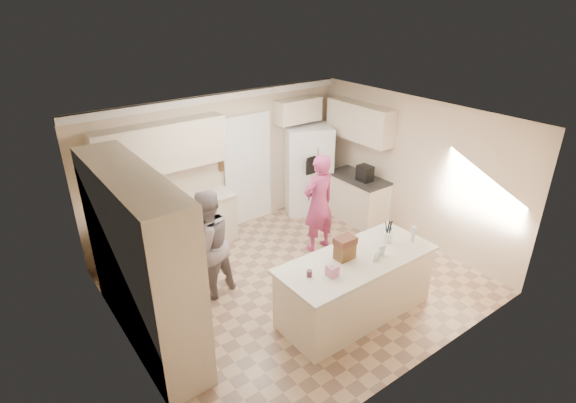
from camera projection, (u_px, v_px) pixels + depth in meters
floor at (296, 282)px, 7.17m from camera, size 5.20×4.60×0.02m
ceiling at (297, 121)px, 6.06m from camera, size 5.20×4.60×0.02m
wall_back at (221, 164)px, 8.29m from camera, size 5.20×0.02×2.60m
wall_front at (424, 282)px, 4.94m from camera, size 5.20×0.02×2.60m
wall_left at (119, 267)px, 5.21m from camera, size 0.02×4.60×2.60m
wall_right at (412, 170)px, 8.02m from camera, size 0.02×4.60×2.60m
crown_back at (218, 98)px, 7.73m from camera, size 5.20×0.08×0.12m
pantry_bank at (140, 260)px, 5.58m from camera, size 0.60×2.60×2.35m
back_base_cab at (174, 229)px, 7.82m from camera, size 2.20×0.60×0.88m
back_countertop at (171, 206)px, 7.61m from camera, size 2.24×0.63×0.04m
back_upper_cab at (161, 147)px, 7.28m from camera, size 2.20×0.35×0.80m
doorway_opening at (247, 171)px, 8.67m from camera, size 0.90×0.06×2.10m
doorway_casing at (248, 171)px, 8.65m from camera, size 1.02×0.03×2.22m
wall_frame_upper at (222, 152)px, 8.17m from camera, size 0.15×0.02×0.20m
wall_frame_lower at (223, 166)px, 8.28m from camera, size 0.15×0.02×0.20m
refrigerator at (308, 170)px, 9.14m from camera, size 1.11×1.01×1.80m
fridge_seam at (319, 175)px, 8.89m from camera, size 0.02×0.02×1.78m
fridge_dispenser at (311, 166)px, 8.65m from camera, size 0.22×0.03×0.35m
fridge_handle_l at (318, 169)px, 8.78m from camera, size 0.02×0.02×0.85m
fridge_handle_r at (321, 167)px, 8.84m from camera, size 0.02×0.02×0.85m
over_fridge_cab at (298, 110)px, 8.71m from camera, size 0.95×0.35×0.45m
right_base_cab at (357, 199)px, 8.95m from camera, size 0.60×1.20×0.88m
right_countertop at (358, 178)px, 8.74m from camera, size 0.63×1.24×0.04m
right_upper_cab at (360, 122)px, 8.52m from camera, size 0.35×1.50×0.70m
coffee_maker at (365, 173)px, 8.51m from camera, size 0.22×0.28×0.30m
island_base at (355, 287)px, 6.29m from camera, size 2.20×0.90×0.88m
island_top at (357, 259)px, 6.09m from camera, size 2.28×0.96×0.05m
utensil_crock at (388, 237)px, 6.44m from camera, size 0.13×0.13×0.15m
tissue_box at (332, 271)px, 5.68m from camera, size 0.13×0.13×0.14m
tissue_plume at (333, 263)px, 5.64m from camera, size 0.08×0.08×0.08m
dollhouse_body at (345, 251)px, 6.03m from camera, size 0.26×0.18×0.22m
dollhouse_roof at (345, 241)px, 5.96m from camera, size 0.28×0.20×0.10m
jam_jar at (309, 273)px, 5.67m from camera, size 0.07×0.07×0.09m
greeting_card_a at (377, 256)px, 5.98m from camera, size 0.12×0.06×0.16m
greeting_card_b at (382, 251)px, 6.10m from camera, size 0.12×0.05×0.16m
water_bottle at (413, 234)px, 6.43m from camera, size 0.07×0.07×0.24m
shaker_salt at (387, 231)px, 6.66m from camera, size 0.05×0.05×0.09m
shaker_pepper at (390, 230)px, 6.70m from camera, size 0.05×0.05×0.09m
teen_boy at (207, 245)px, 6.54m from camera, size 0.94×0.80×1.70m
teen_girl at (319, 203)px, 7.72m from camera, size 0.66×0.44×1.77m
fridge_magnets at (319, 175)px, 8.88m from camera, size 0.76×0.02×1.44m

